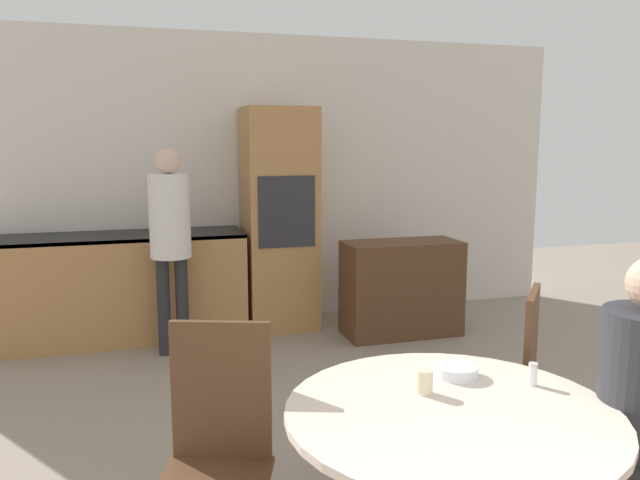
{
  "coord_description": "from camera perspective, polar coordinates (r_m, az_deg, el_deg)",
  "views": [
    {
      "loc": [
        -1.0,
        -0.27,
        1.65
      ],
      "look_at": [
        0.0,
        3.12,
        1.09
      ],
      "focal_mm": 35.0,
      "sensor_mm": 36.0,
      "label": 1
    }
  ],
  "objects": [
    {
      "name": "chair_far_right",
      "position": [
        3.09,
        16.9,
        -12.38
      ],
      "size": [
        0.56,
        0.56,
        0.99
      ],
      "rotation": [
        0.0,
        0.0,
        4.01
      ],
      "color": "#51331E",
      "rests_on": "ground_plane"
    },
    {
      "name": "dining_table",
      "position": [
        2.35,
        11.76,
        -19.43
      ],
      "size": [
        1.15,
        1.15,
        0.74
      ],
      "color": "#51331E",
      "rests_on": "ground_plane"
    },
    {
      "name": "salt_shaker",
      "position": [
        2.53,
        18.88,
        -11.51
      ],
      "size": [
        0.03,
        0.03,
        0.09
      ],
      "color": "white",
      "rests_on": "dining_table"
    },
    {
      "name": "oven_unit",
      "position": [
        5.51,
        -3.75,
        1.91
      ],
      "size": [
        0.61,
        0.59,
        1.94
      ],
      "color": "#AD7A47",
      "rests_on": "ground_plane"
    },
    {
      "name": "sideboard",
      "position": [
        5.4,
        7.45,
        -4.39
      ],
      "size": [
        0.99,
        0.45,
        0.81
      ],
      "color": "#51331E",
      "rests_on": "ground_plane"
    },
    {
      "name": "kitchen_counter",
      "position": [
        5.46,
        -17.96,
        -4.02
      ],
      "size": [
        2.07,
        0.6,
        0.89
      ],
      "color": "#AD7A47",
      "rests_on": "ground_plane"
    },
    {
      "name": "wall_back",
      "position": [
        5.77,
        -6.54,
        5.48
      ],
      "size": [
        6.12,
        0.05,
        2.6
      ],
      "color": "silver",
      "rests_on": "ground_plane"
    },
    {
      "name": "person_standing",
      "position": [
        4.89,
        -13.54,
        1.1
      ],
      "size": [
        0.31,
        0.31,
        1.6
      ],
      "color": "#262628",
      "rests_on": "ground_plane"
    },
    {
      "name": "chair_far_left",
      "position": [
        2.45,
        -9.33,
        -17.92
      ],
      "size": [
        0.51,
        0.51,
        0.99
      ],
      "rotation": [
        0.0,
        0.0,
        5.95
      ],
      "color": "#51331E",
      "rests_on": "ground_plane"
    },
    {
      "name": "bowl_near",
      "position": [
        2.55,
        12.38,
        -11.61
      ],
      "size": [
        0.17,
        0.17,
        0.04
      ],
      "color": "silver",
      "rests_on": "dining_table"
    },
    {
      "name": "cup",
      "position": [
        2.36,
        9.54,
        -12.66
      ],
      "size": [
        0.06,
        0.06,
        0.09
      ],
      "color": "beige",
      "rests_on": "dining_table"
    }
  ]
}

